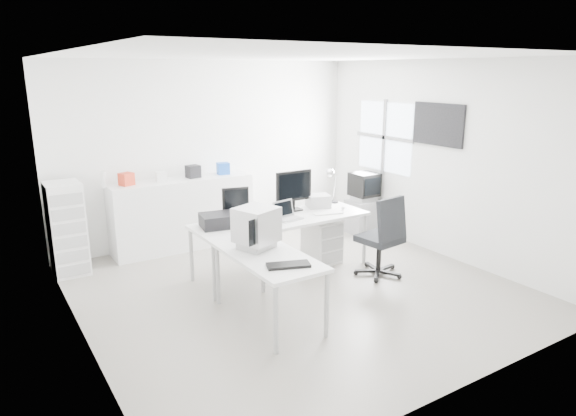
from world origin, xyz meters
TOP-DOWN VIEW (x-y plane):
  - floor at (0.00, 0.00)m, footprint 5.00×5.00m
  - ceiling at (0.00, 0.00)m, footprint 5.00×5.00m
  - back_wall at (0.00, 2.50)m, footprint 5.00×0.02m
  - left_wall at (-2.50, 0.00)m, footprint 0.02×5.00m
  - right_wall at (2.50, 0.00)m, footprint 0.02×5.00m
  - window at (2.48, 1.20)m, footprint 0.02×1.20m
  - wall_picture at (2.47, 0.10)m, footprint 0.04×0.90m
  - main_desk at (0.15, 0.58)m, footprint 2.40×0.80m
  - side_desk at (-0.70, -0.52)m, footprint 0.70×1.40m
  - drawer_pedestal at (0.85, 0.63)m, footprint 0.40×0.50m
  - inkjet_printer at (-0.70, 0.68)m, footprint 0.52×0.44m
  - lcd_monitor_small at (-0.40, 0.83)m, footprint 0.38×0.28m
  - lcd_monitor_large at (0.50, 0.83)m, footprint 0.56×0.23m
  - laptop at (0.20, 0.48)m, footprint 0.41×0.42m
  - white_keyboard at (0.80, 0.43)m, footprint 0.43×0.22m
  - white_mouse at (1.10, 0.48)m, footprint 0.05×0.05m
  - laser_printer at (0.90, 0.80)m, footprint 0.38×0.35m
  - desk_lamp at (1.25, 0.88)m, footprint 0.20×0.20m
  - crt_monitor at (-0.70, -0.27)m, footprint 0.51×0.51m
  - black_keyboard at (-0.70, -0.92)m, footprint 0.47×0.31m
  - office_chair at (1.17, -0.20)m, footprint 0.72×0.72m
  - tv_cabinet at (2.22, 1.35)m, footprint 0.51×0.42m
  - crt_tv at (2.22, 1.35)m, footprint 0.50×0.48m
  - sideboard at (-0.61, 2.24)m, footprint 2.15×0.54m
  - clutter_box_a at (-1.41, 2.24)m, footprint 0.22×0.21m
  - clutter_box_b at (-0.91, 2.24)m, footprint 0.16×0.14m
  - clutter_box_c at (-0.41, 2.24)m, footprint 0.21×0.19m
  - clutter_box_d at (0.09, 2.24)m, footprint 0.21×0.19m
  - clutter_bottle at (-1.71, 2.28)m, footprint 0.07×0.07m
  - filing_cabinet at (-2.28, 2.07)m, footprint 0.43×0.52m

SIDE VIEW (x-z plane):
  - floor at x=0.00m, z-range -0.01..0.01m
  - tv_cabinet at x=2.22m, z-range 0.00..0.55m
  - drawer_pedestal at x=0.85m, z-range 0.00..0.60m
  - main_desk at x=0.15m, z-range 0.00..0.75m
  - side_desk at x=-0.70m, z-range 0.00..0.75m
  - sideboard at x=-0.61m, z-range 0.00..1.07m
  - office_chair at x=1.17m, z-range 0.00..1.11m
  - filing_cabinet at x=-2.28m, z-range 0.00..1.24m
  - white_keyboard at x=0.80m, z-range 0.75..0.77m
  - black_keyboard at x=-0.70m, z-range 0.75..0.78m
  - white_mouse at x=1.10m, z-range 0.75..0.80m
  - crt_tv at x=2.22m, z-range 0.55..1.00m
  - inkjet_printer at x=-0.70m, z-range 0.75..0.92m
  - laser_printer at x=0.90m, z-range 0.75..0.93m
  - laptop at x=0.20m, z-range 0.75..0.99m
  - lcd_monitor_small at x=-0.40m, z-range 0.75..1.19m
  - crt_monitor at x=-0.70m, z-range 0.75..1.21m
  - desk_lamp at x=1.25m, z-range 0.75..1.24m
  - lcd_monitor_large at x=0.50m, z-range 0.75..1.33m
  - clutter_box_b at x=-0.91m, z-range 1.07..1.22m
  - clutter_box_a at x=-1.41m, z-range 1.07..1.25m
  - clutter_box_d at x=0.09m, z-range 1.07..1.25m
  - clutter_box_c at x=-0.41m, z-range 1.07..1.26m
  - clutter_bottle at x=-1.71m, z-range 1.07..1.29m
  - back_wall at x=0.00m, z-range 0.00..2.80m
  - left_wall at x=-2.50m, z-range 0.00..2.80m
  - right_wall at x=2.50m, z-range 0.00..2.80m
  - window at x=2.48m, z-range 1.05..2.15m
  - wall_picture at x=2.47m, z-range 1.60..2.20m
  - ceiling at x=0.00m, z-range 2.79..2.80m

